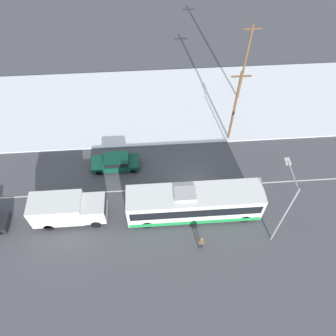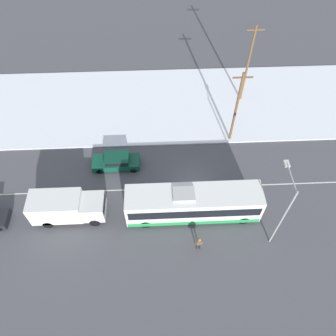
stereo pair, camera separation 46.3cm
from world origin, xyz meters
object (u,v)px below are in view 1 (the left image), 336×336
Objects in this scene: box_truck at (67,209)px; pedestrian_at_stop at (201,242)px; sedan_car at (116,162)px; utility_pole_snowlot at (245,63)px; streetlamp at (285,204)px; utility_pole_roadside at (235,107)px; city_bus at (194,203)px.

pedestrian_at_stop is (11.16, -3.59, -0.49)m from box_truck.
box_truck is at bearing 162.17° from pedestrian_at_stop.
utility_pole_snowlot is (14.04, 9.41, 4.01)m from sedan_car.
streetlamp is at bearing -8.71° from box_truck.
sedan_car is 12.71m from utility_pole_roadside.
sedan_car is 2.62× the size of pedestrian_at_stop.
utility_pole_snowlot reaches higher than pedestrian_at_stop.
sedan_car is 0.50× the size of utility_pole_snowlot.
box_truck is 17.80m from streetlamp.
sedan_car is 17.38m from utility_pole_snowlot.
streetlamp is 17.52m from utility_pole_snowlot.
utility_pole_roadside reaches higher than box_truck.
streetlamp is at bearing -20.84° from city_bus.
utility_pole_roadside is at bearing -165.16° from sedan_car.
streetlamp is (6.13, 0.94, 3.78)m from pedestrian_at_stop.
utility_pole_snowlot is (6.83, 18.44, 3.74)m from pedestrian_at_stop.
sedan_car is at bearing 54.05° from box_truck.
utility_pole_roadside is at bearing 69.42° from pedestrian_at_stop.
utility_pole_snowlot reaches higher than streetlamp.
streetlamp is 0.83× the size of utility_pole_snowlot.
city_bus is 9.05m from sedan_car.
utility_pole_snowlot is at bearing 70.19° from utility_pole_roadside.
box_truck is 0.82× the size of streetlamp.
city_bus is 1.25× the size of utility_pole_snowlot.
sedan_car is (3.94, 5.44, -0.75)m from box_truck.
box_truck is 3.59× the size of pedestrian_at_stop.
city_bus reaches higher than box_truck.
streetlamp is at bearing 148.78° from sedan_car.
streetlamp reaches higher than sedan_car.
streetlamp reaches higher than box_truck.
pedestrian_at_stop is at bearing -86.35° from city_bus.
box_truck is 6.76m from sedan_car.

